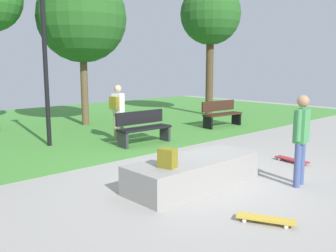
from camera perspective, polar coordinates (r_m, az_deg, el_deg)
name	(u,v)px	position (r m, az deg, el deg)	size (l,w,h in m)	color
ground_plane	(209,176)	(7.48, 6.34, -7.66)	(28.00, 28.00, 0.00)	#9E9993
grass_lawn	(35,127)	(14.04, -19.59, -0.14)	(26.60, 11.77, 0.01)	#478C38
concrete_ledge	(194,172)	(6.85, 3.96, -7.02)	(2.63, 0.98, 0.51)	gray
backpack_on_ledge	(167,158)	(6.14, -0.09, -4.92)	(0.28, 0.20, 0.32)	olive
skater_performing_trick	(301,134)	(7.07, 19.66, -1.11)	(0.42, 0.25, 1.65)	#3F5184
skateboard_by_ledge	(266,219)	(5.50, 14.70, -13.56)	(0.53, 0.81, 0.08)	gold
skateboard_spare	(292,160)	(8.89, 18.38, -4.91)	(0.30, 0.82, 0.08)	#A5262D
park_bench_far_left	(221,113)	(13.44, 8.12, 1.96)	(1.63, 0.59, 0.91)	#331E14
park_bench_near_path	(143,127)	(10.36, -3.79, -0.13)	(1.61, 0.51, 0.91)	black
tree_broad_elm	(82,18)	(13.99, -13.01, 15.80)	(3.15, 3.15, 5.40)	brown
tree_young_birch	(211,15)	(16.60, 6.51, 16.43)	(2.57, 2.57, 5.60)	#4C3823
lamp_post	(45,50)	(10.49, -18.30, 10.92)	(0.28, 0.28, 4.21)	black
pedestrian_with_backpack	(118,108)	(10.83, -7.70, 2.79)	(0.40, 0.42, 1.61)	tan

